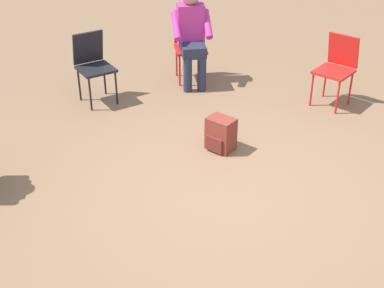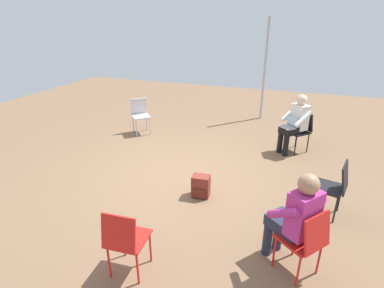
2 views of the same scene
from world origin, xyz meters
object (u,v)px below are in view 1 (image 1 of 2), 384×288
chair_north (337,65)px  person_in_magenta (192,32)px  chair_west (93,63)px  backpack_near_laptop_user (221,136)px  chair_northwest (190,43)px

chair_north → person_in_magenta: size_ratio=0.69×
chair_west → backpack_near_laptop_user: chair_west is taller
chair_west → chair_north: 2.93m
chair_northwest → backpack_near_laptop_user: chair_northwest is taller
person_in_magenta → backpack_near_laptop_user: bearing=91.6°
chair_west → chair_northwest: size_ratio=1.00×
person_in_magenta → chair_northwest: bearing=-90.0°
chair_northwest → person_in_magenta: (0.13, -0.10, 0.20)m
chair_west → person_in_magenta: 1.32m
chair_northwest → person_in_magenta: size_ratio=0.69×
backpack_near_laptop_user → chair_northwest: bearing=143.6°
chair_north → backpack_near_laptop_user: size_ratio=2.36×
chair_north → chair_west: bearing=38.1°
chair_north → backpack_near_laptop_user: (-0.26, -1.80, -0.34)m
chair_north → backpack_near_laptop_user: 1.85m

